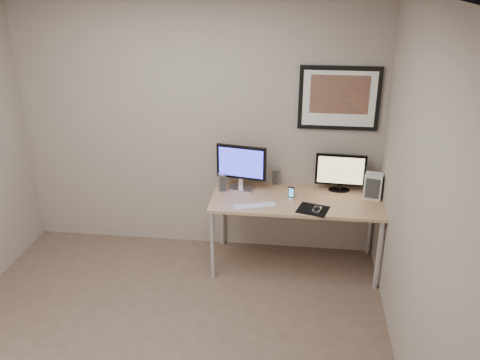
% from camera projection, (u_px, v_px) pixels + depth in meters
% --- Properties ---
extents(floor, '(3.60, 3.60, 0.00)m').
position_uv_depth(floor, '(161.00, 350.00, 3.96)').
color(floor, brown).
rests_on(floor, ground).
extents(room, '(3.60, 3.60, 3.60)m').
position_uv_depth(room, '(163.00, 131.00, 3.72)').
color(room, white).
rests_on(room, ground).
extents(desk, '(1.60, 0.70, 0.73)m').
position_uv_depth(desk, '(296.00, 205.00, 4.82)').
color(desk, olive).
rests_on(desk, floor).
extents(framed_art, '(0.75, 0.04, 0.60)m').
position_uv_depth(framed_art, '(339.00, 98.00, 4.70)').
color(framed_art, black).
rests_on(framed_art, room).
extents(monitor_large, '(0.49, 0.20, 0.45)m').
position_uv_depth(monitor_large, '(241.00, 166.00, 4.89)').
color(monitor_large, '#B8B8BD').
rests_on(monitor_large, desk).
extents(monitor_tv, '(0.48, 0.12, 0.38)m').
position_uv_depth(monitor_tv, '(340.00, 172.00, 4.87)').
color(monitor_tv, black).
rests_on(monitor_tv, desk).
extents(speaker_left, '(0.10, 0.10, 0.19)m').
position_uv_depth(speaker_left, '(222.00, 182.00, 4.91)').
color(speaker_left, '#B8B8BD').
rests_on(speaker_left, desk).
extents(speaker_right, '(0.08, 0.08, 0.18)m').
position_uv_depth(speaker_right, '(275.00, 176.00, 5.06)').
color(speaker_right, '#B8B8BD').
rests_on(speaker_right, desk).
extents(phone_dock, '(0.07, 0.07, 0.12)m').
position_uv_depth(phone_dock, '(291.00, 193.00, 4.76)').
color(phone_dock, black).
rests_on(phone_dock, desk).
extents(keyboard, '(0.41, 0.22, 0.01)m').
position_uv_depth(keyboard, '(255.00, 206.00, 4.63)').
color(keyboard, silver).
rests_on(keyboard, desk).
extents(mousepad, '(0.32, 0.30, 0.00)m').
position_uv_depth(mousepad, '(313.00, 210.00, 4.57)').
color(mousepad, black).
rests_on(mousepad, desk).
extents(mouse, '(0.09, 0.12, 0.04)m').
position_uv_depth(mouse, '(317.00, 209.00, 4.54)').
color(mouse, black).
rests_on(mouse, mousepad).
extents(fan_unit, '(0.19, 0.15, 0.25)m').
position_uv_depth(fan_unit, '(373.00, 186.00, 4.75)').
color(fan_unit, silver).
rests_on(fan_unit, desk).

